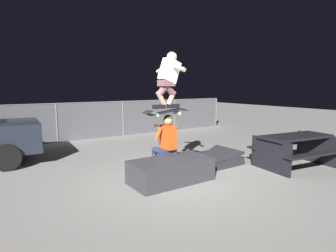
% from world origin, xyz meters
% --- Properties ---
extents(ground_plane, '(40.00, 40.00, 0.00)m').
position_xyz_m(ground_plane, '(0.00, 0.00, 0.00)').
color(ground_plane, gray).
extents(ledge_box_main, '(1.61, 0.81, 0.46)m').
position_xyz_m(ledge_box_main, '(-0.23, -0.01, 0.23)').
color(ledge_box_main, '#38383D').
rests_on(ledge_box_main, ground).
extents(person_sitting_on_ledge, '(0.59, 0.75, 1.29)m').
position_xyz_m(person_sitting_on_ledge, '(-0.07, 0.44, 0.71)').
color(person_sitting_on_ledge, '#2D3856').
rests_on(person_sitting_on_ledge, ground).
extents(skateboard, '(1.03, 0.27, 0.13)m').
position_xyz_m(skateboard, '(-0.15, 0.27, 1.36)').
color(skateboard, black).
extents(skater_airborne, '(0.63, 0.89, 1.12)m').
position_xyz_m(skater_airborne, '(-0.10, 0.28, 2.04)').
color(skater_airborne, black).
extents(kicker_ramp, '(1.02, 1.02, 0.42)m').
position_xyz_m(kicker_ramp, '(1.45, 0.49, 0.07)').
color(kicker_ramp, '#28282D').
rests_on(kicker_ramp, ground).
extents(picnic_table_back, '(1.87, 1.56, 0.75)m').
position_xyz_m(picnic_table_back, '(2.75, -0.76, 0.50)').
color(picnic_table_back, black).
rests_on(picnic_table_back, ground).
extents(fence_back, '(12.05, 0.05, 1.32)m').
position_xyz_m(fence_back, '(0.00, 5.31, 0.70)').
color(fence_back, slate).
rests_on(fence_back, ground).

